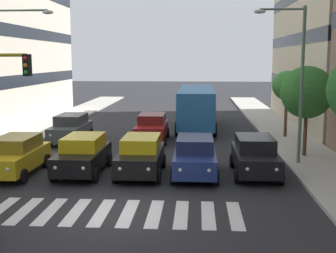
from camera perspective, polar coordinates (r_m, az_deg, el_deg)
ground_plane at (r=15.60m, az=-6.73°, el=-10.81°), size 180.00×180.00×0.00m
crosswalk_markings at (r=15.60m, az=-6.73°, el=-10.80°), size 8.55×2.80×0.01m
car_0 at (r=20.50m, az=10.99°, el=-3.62°), size 2.02×4.44×1.72m
car_1 at (r=20.03m, az=3.44°, el=-3.77°), size 2.02×4.44×1.72m
car_2 at (r=20.22m, az=-3.45°, el=-3.65°), size 2.02×4.44×1.72m
car_3 at (r=20.72m, az=-10.75°, el=-3.49°), size 2.02×4.44×1.72m
car_4 at (r=21.30m, az=-18.78°, el=-3.47°), size 2.02×4.44×1.72m
car_row2_0 at (r=28.71m, az=-12.24°, el=-0.19°), size 2.02×4.44×1.72m
car_row2_1 at (r=28.36m, az=-2.06°, el=-0.10°), size 2.02×4.44×1.72m
bus_behind_traffic at (r=33.51m, az=3.59°, el=2.91°), size 2.78×10.50×3.00m
street_lamp_left at (r=22.24m, az=15.80°, el=6.90°), size 2.44×0.28×7.46m
street_lamp_right at (r=24.19m, az=-20.53°, el=7.14°), size 3.47×0.28×7.52m
street_tree_1 at (r=24.24m, az=17.24°, el=4.16°), size 2.71×2.71×4.67m
street_tree_2 at (r=29.95m, az=14.87°, el=5.01°), size 1.91×1.91×4.28m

